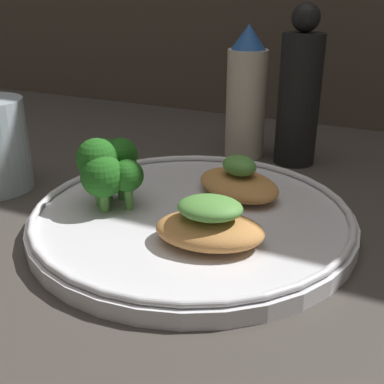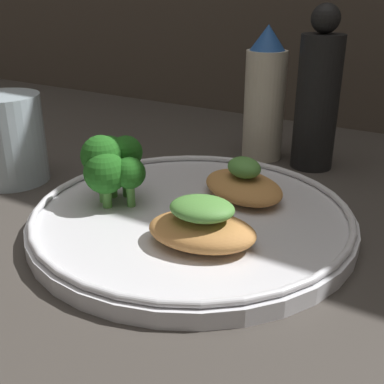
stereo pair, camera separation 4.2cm
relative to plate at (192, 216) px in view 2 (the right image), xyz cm
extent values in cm
cube|color=#3D3833|center=(0.00, 0.00, -1.49)|extent=(180.00, 180.00, 1.00)
cylinder|color=silver|center=(0.00, 0.00, -0.29)|extent=(28.92, 28.92, 1.40)
torus|color=silver|center=(0.00, 0.00, 0.71)|extent=(28.32, 28.32, 0.60)
ellipsoid|color=#BC7F42|center=(3.62, -4.45, 1.56)|extent=(9.67, 7.56, 2.30)
ellipsoid|color=#518E3D|center=(3.62, -4.45, 3.51)|extent=(5.84, 5.06, 1.60)
ellipsoid|color=#BC7F42|center=(2.37, 5.52, 1.44)|extent=(10.80, 9.67, 2.07)
ellipsoid|color=#518E3D|center=(2.37, 5.52, 3.42)|extent=(4.50, 4.20, 1.88)
cylinder|color=#569942|center=(-5.49, -1.75, 1.53)|extent=(0.76, 0.76, 2.24)
sphere|color=#1E5B19|center=(-5.49, -1.75, 3.67)|extent=(2.90, 2.90, 2.90)
cylinder|color=#569942|center=(-7.23, 0.07, 2.08)|extent=(1.05, 1.05, 3.34)
sphere|color=#1E5B19|center=(-7.23, 0.07, 4.84)|extent=(3.11, 3.11, 3.11)
cylinder|color=#569942|center=(-8.51, -0.91, 1.95)|extent=(1.08, 1.08, 3.09)
sphere|color=#1E5B19|center=(-8.51, -0.91, 4.70)|extent=(3.43, 3.43, 3.43)
cylinder|color=#569942|center=(-8.29, -2.23, 2.02)|extent=(0.93, 0.93, 3.23)
sphere|color=#1E5B19|center=(-8.29, -2.23, 4.95)|extent=(3.75, 3.75, 3.75)
cylinder|color=#569942|center=(-7.26, -3.01, 1.42)|extent=(0.86, 0.86, 2.02)
sphere|color=#1E5B19|center=(-7.26, -3.01, 3.78)|extent=(3.87, 3.87, 3.87)
cylinder|color=beige|center=(-2.49, 20.90, 5.58)|extent=(4.89, 4.89, 13.14)
cone|color=#23519E|center=(-2.49, 20.90, 13.59)|extent=(4.15, 4.15, 2.89)
cylinder|color=black|center=(4.00, 20.90, 6.64)|extent=(4.89, 4.89, 15.27)
sphere|color=black|center=(4.00, 20.90, 15.87)|extent=(3.18, 3.18, 3.18)
cylinder|color=silver|center=(-22.89, -0.85, 3.81)|extent=(7.80, 7.80, 9.60)
camera|label=1|loc=(16.57, -35.13, 19.26)|focal=45.00mm
camera|label=2|loc=(20.29, -33.13, 19.26)|focal=45.00mm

